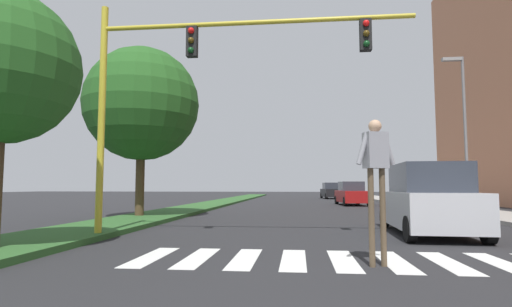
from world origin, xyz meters
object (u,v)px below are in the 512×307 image
pedestrian_performer (376,168)px  sedan_midblock (352,194)px  tree_mid (142,104)px  suv_crossing (427,201)px  traffic_light_gantry (189,71)px  street_lamp_right (463,119)px  sedan_distant (331,191)px

pedestrian_performer → sedan_midblock: size_ratio=0.55×
tree_mid → suv_crossing: 11.67m
traffic_light_gantry → pedestrian_performer: size_ratio=3.27×
traffic_light_gantry → suv_crossing: size_ratio=1.74×
traffic_light_gantry → sedan_midblock: traffic_light_gantry is taller
traffic_light_gantry → sedan_midblock: 20.85m
tree_mid → sedan_midblock: size_ratio=1.56×
street_lamp_right → sedan_distant: bearing=100.1°
traffic_light_gantry → tree_mid: bearing=121.6°
tree_mid → traffic_light_gantry: 7.18m
traffic_light_gantry → pedestrian_performer: traffic_light_gantry is taller
suv_crossing → sedan_midblock: bearing=89.3°
traffic_light_gantry → pedestrian_performer: bearing=-35.1°
street_lamp_right → pedestrian_performer: street_lamp_right is taller
traffic_light_gantry → street_lamp_right: 14.73m
tree_mid → street_lamp_right: street_lamp_right is taller
street_lamp_right → sedan_distant: 25.27m
street_lamp_right → suv_crossing: size_ratio=1.60×
tree_mid → street_lamp_right: bearing=15.4°
tree_mid → traffic_light_gantry: bearing=-58.4°
tree_mid → sedan_midblock: bearing=52.2°
tree_mid → traffic_light_gantry: tree_mid is taller
street_lamp_right → pedestrian_performer: 14.86m
street_lamp_right → pedestrian_performer: (-6.60, -12.98, -2.93)m
sedan_midblock → street_lamp_right: bearing=-66.2°
pedestrian_performer → suv_crossing: pedestrian_performer is taller
traffic_light_gantry → suv_crossing: 7.47m
tree_mid → sedan_distant: size_ratio=1.55×
tree_mid → sedan_distant: tree_mid is taller
sedan_midblock → suv_crossing: bearing=-90.7°
pedestrian_performer → suv_crossing: bearing=64.3°
tree_mid → sedan_midblock: tree_mid is taller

